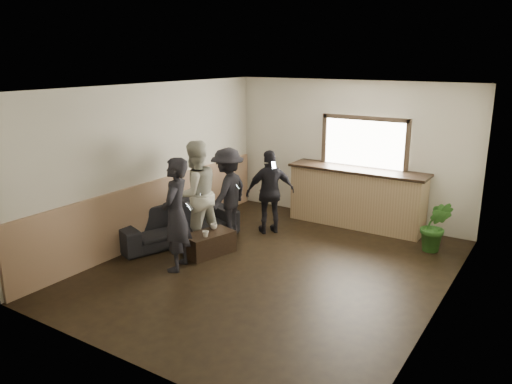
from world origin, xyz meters
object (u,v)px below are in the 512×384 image
Objects in this scene: sofa at (176,222)px; potted_plant at (436,226)px; bar_counter at (357,194)px; person_a at (176,215)px; person_b at (195,194)px; cup_a at (214,226)px; person_d at (270,192)px; person_c at (228,192)px; cup_b at (206,234)px; coffee_table at (209,243)px.

potted_plant is (4.11, 1.94, 0.13)m from sofa.
bar_counter is 1.52× the size of person_a.
person_b is at bearing -178.33° from person_a.
cup_a is at bearing -121.64° from bar_counter.
person_a is 0.95× the size of person_b.
person_c is at bearing -3.19° from person_d.
person_a is at bearing 34.06° from person_d.
sofa is at bearing -49.18° from person_c.
person_a reaches higher than cup_b.
potted_plant is (3.11, 2.33, 0.03)m from cup_b.
person_d is (0.58, 0.55, -0.03)m from person_c.
person_d is (0.32, 1.48, 0.60)m from coffee_table.
coffee_table is 1.63m from person_d.
cup_a is at bearing -148.80° from potted_plant.
coffee_table is 1.16m from person_c.
coffee_table is 0.53× the size of person_d.
person_c is (-0.34, 1.10, 0.40)m from cup_b.
bar_counter is 3.19m from coffee_table.
potted_plant reaches higher than cup_a.
person_c is 0.80m from person_d.
cup_b is at bearing -91.29° from sofa.
cup_a is 0.65m from person_b.
person_b is (-3.62, -1.95, 0.48)m from potted_plant.
person_b reaches higher than person_c.
person_d is (0.75, 1.27, -0.14)m from person_b.
coffee_table is 0.30m from cup_b.
person_c is at bearing -160.33° from potted_plant.
sofa is 1.09m from person_c.
person_d reaches higher than sofa.
potted_plant is 0.49× the size of person_b.
potted_plant is at bearing 146.61° from person_d.
bar_counter is 1.77m from potted_plant.
bar_counter is 1.21× the size of sofa.
coffee_table is at bearing -77.86° from cup_a.
sofa is at bearing 158.32° from cup_b.
cup_a is (0.88, -0.02, 0.09)m from sofa.
person_b is (-0.44, 0.21, 0.75)m from coffee_table.
person_b is at bearing -127.64° from bar_counter.
potted_plant is at bearing -44.36° from sofa.
sofa is 0.96m from coffee_table.
sofa is 19.33× the size of cup_a.
potted_plant is 4.14m from person_b.
coffee_table is 0.92× the size of potted_plant.
bar_counter is 1.64× the size of person_c.
sofa is 1.26× the size of person_a.
person_b is (0.49, -0.01, 0.61)m from sofa.
cup_b is at bearing -143.08° from potted_plant.
person_a is (-0.04, -0.73, 0.70)m from coffee_table.
cup_a is at bearing 10.73° from person_c.
bar_counter reaches higher than cup_b.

